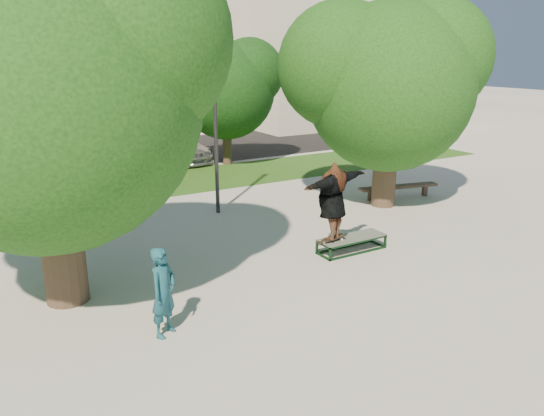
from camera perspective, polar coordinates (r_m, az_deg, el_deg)
ground at (r=12.08m, az=-0.05°, el=-7.19°), size 120.00×120.00×0.00m
grass_strip at (r=20.72m, az=-11.08°, el=2.69°), size 30.00×4.00×0.02m
asphalt_strip at (r=26.59m, az=-17.92°, el=5.22°), size 40.00×8.00×0.01m
tree_left at (r=10.71m, az=-24.08°, el=12.80°), size 6.96×5.95×7.12m
tree_right at (r=17.11m, az=12.21°, el=13.61°), size 6.24×5.33×6.51m
bg_tree_mid at (r=22.09m, az=-19.24°, el=13.47°), size 5.76×4.92×6.24m
bg_tree_right at (r=23.41m, az=-5.22°, el=13.13°), size 5.04×4.31×5.43m
lamppost at (r=16.06m, az=-6.15°, el=10.33°), size 0.25×0.15×6.11m
office_building at (r=41.78m, az=-27.12°, el=19.16°), size 30.00×14.12×16.00m
side_building at (r=39.40m, az=6.50°, el=15.20°), size 15.00×10.00×8.00m
grind_box at (r=13.55m, az=8.55°, el=-3.83°), size 1.80×0.60×0.38m
skater_rig at (r=12.79m, az=6.51°, el=0.73°), size 2.42×1.29×1.98m
bystander at (r=9.56m, az=-11.59°, el=-8.84°), size 0.71×0.67×1.64m
bench at (r=18.64m, az=13.44°, el=2.14°), size 2.89×1.01×0.44m
car_grey at (r=25.30m, az=-14.23°, el=6.72°), size 2.71×5.57×1.53m
car_silver_b at (r=24.89m, az=-10.32°, el=6.57°), size 2.33×4.75×1.33m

